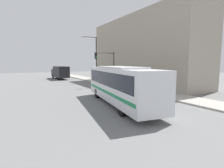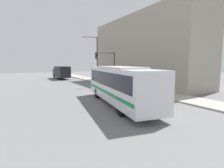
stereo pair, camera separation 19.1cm
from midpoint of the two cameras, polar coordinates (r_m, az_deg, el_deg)
ground_plane at (r=14.17m, az=7.91°, el=-7.63°), size 120.00×120.00×0.00m
sidewalk at (r=34.25m, az=-4.44°, el=1.04°), size 3.12×70.00×0.14m
building_facade at (r=29.95m, az=10.10°, el=10.48°), size 6.00×22.39×10.95m
city_bus at (r=14.74m, az=2.74°, el=0.35°), size 4.39×11.31×3.24m
delivery_truck at (r=40.63m, az=-16.12°, el=3.78°), size 2.23×8.09×2.80m
fire_hydrant at (r=19.47m, az=14.76°, el=-2.17°), size 0.28×0.37×0.82m
traffic_light_pole at (r=26.26m, az=-1.18°, el=7.03°), size 3.28×0.35×5.02m
parking_meter at (r=23.19m, az=6.22°, el=0.56°), size 0.14×0.14×1.26m
street_lamp at (r=32.48m, az=-5.30°, el=9.31°), size 2.98×0.28×8.10m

